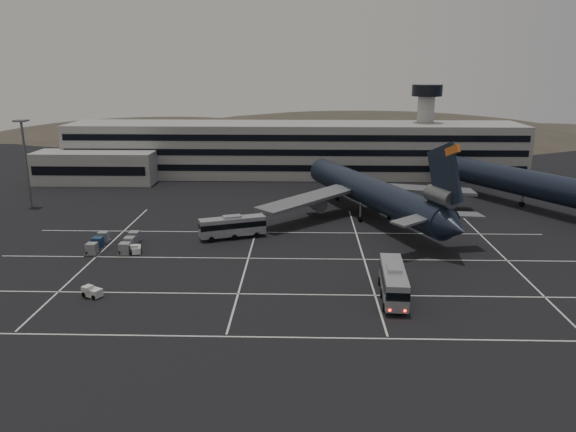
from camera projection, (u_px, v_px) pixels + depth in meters
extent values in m
plane|color=black|center=(286.00, 268.00, 83.38)|extent=(260.00, 260.00, 0.00)
cube|color=silver|center=(280.00, 337.00, 62.16)|extent=(90.00, 0.25, 0.01)
cube|color=silver|center=(284.00, 294.00, 73.73)|extent=(90.00, 0.25, 0.01)
cube|color=silver|center=(287.00, 259.00, 87.23)|extent=(90.00, 0.25, 0.01)
cube|color=silver|center=(289.00, 232.00, 100.74)|extent=(90.00, 0.25, 0.01)
cube|color=silver|center=(100.00, 253.00, 89.97)|extent=(0.25, 55.00, 0.01)
cube|color=silver|center=(250.00, 254.00, 89.32)|extent=(0.25, 55.00, 0.01)
cube|color=silver|center=(363.00, 255.00, 88.84)|extent=(0.25, 55.00, 0.01)
cube|color=silver|center=(503.00, 256.00, 88.25)|extent=(0.25, 55.00, 0.01)
cube|color=gray|center=(294.00, 149.00, 150.98)|extent=(120.00, 18.00, 14.00)
cube|color=black|center=(294.00, 168.00, 143.17)|extent=(118.00, 0.20, 1.60)
cube|color=black|center=(294.00, 153.00, 142.12)|extent=(118.00, 0.20, 1.60)
cube|color=black|center=(294.00, 138.00, 141.15)|extent=(118.00, 0.20, 1.60)
cube|color=gray|center=(96.00, 167.00, 141.54)|extent=(30.00, 10.00, 8.00)
cylinder|color=gray|center=(424.00, 134.00, 150.92)|extent=(4.40, 4.40, 22.00)
cylinder|color=black|center=(427.00, 90.00, 147.90)|extent=(8.00, 8.00, 3.00)
ellipsoid|color=#38332B|center=(164.00, 155.00, 251.71)|extent=(196.00, 140.00, 32.00)
ellipsoid|color=#38332B|center=(365.00, 163.00, 250.08)|extent=(252.00, 180.00, 44.00)
ellipsoid|color=#38332B|center=(548.00, 154.00, 246.75)|extent=(168.00, 120.00, 24.00)
cylinder|color=slate|center=(26.00, 165.00, 116.25)|extent=(0.50, 0.50, 18.00)
cube|color=slate|center=(21.00, 121.00, 113.86)|extent=(2.40, 2.40, 0.35)
cylinder|color=black|center=(371.00, 192.00, 109.00)|extent=(23.05, 46.64, 5.60)
cone|color=black|center=(318.00, 169.00, 132.72)|extent=(6.87, 6.26, 5.60)
cone|color=black|center=(455.00, 228.00, 85.01)|extent=(6.54, 6.52, 5.04)
cube|color=black|center=(444.00, 176.00, 86.23)|extent=(3.99, 8.98, 10.97)
cube|color=#C95E1A|center=(453.00, 150.00, 83.77)|extent=(1.71, 3.20, 2.24)
cylinder|color=#595B60|center=(441.00, 196.00, 87.55)|extent=(4.74, 6.57, 2.70)
cube|color=slate|center=(415.00, 220.00, 87.52)|extent=(8.02, 6.84, 0.87)
cube|color=slate|center=(460.00, 215.00, 90.33)|extent=(7.94, 4.44, 0.87)
cube|color=slate|center=(308.00, 199.00, 106.85)|extent=(19.68, 19.21, 1.75)
cylinder|color=#595B60|center=(316.00, 203.00, 111.01)|extent=(4.55, 6.11, 2.70)
cube|color=slate|center=(420.00, 189.00, 115.19)|extent=(22.02, 5.56, 1.75)
cylinder|color=#595B60|center=(399.00, 195.00, 117.35)|extent=(4.55, 6.11, 2.70)
cylinder|color=slate|center=(337.00, 191.00, 123.69)|extent=(0.44, 0.44, 3.00)
cylinder|color=black|center=(337.00, 198.00, 124.13)|extent=(0.87, 1.21, 1.10)
cylinder|color=slate|center=(360.00, 211.00, 106.91)|extent=(0.44, 0.44, 3.00)
cylinder|color=black|center=(360.00, 219.00, 107.34)|extent=(0.87, 1.21, 1.10)
cylinder|color=slate|center=(390.00, 208.00, 109.04)|extent=(0.44, 0.44, 3.00)
cylinder|color=black|center=(389.00, 216.00, 109.48)|extent=(0.87, 1.21, 1.10)
cylinder|color=black|center=(524.00, 183.00, 117.58)|extent=(29.00, 44.29, 5.60)
cone|color=black|center=(436.00, 164.00, 139.77)|extent=(7.10, 6.71, 5.60)
cylinder|color=slate|center=(523.00, 197.00, 118.37)|extent=(0.44, 0.44, 3.00)
cylinder|color=black|center=(522.00, 204.00, 118.80)|extent=(0.99, 1.20, 1.10)
cube|color=gray|center=(393.00, 281.00, 72.12)|extent=(3.61, 12.46, 3.35)
cube|color=black|center=(394.00, 278.00, 72.02)|extent=(3.67, 12.52, 1.06)
cube|color=gray|center=(394.00, 267.00, 71.63)|extent=(2.01, 3.47, 0.39)
cylinder|color=black|center=(384.00, 307.00, 68.57)|extent=(0.43, 1.09, 1.07)
cylinder|color=black|center=(407.00, 308.00, 68.32)|extent=(0.43, 1.09, 1.07)
cylinder|color=black|center=(382.00, 293.00, 72.71)|extent=(0.43, 1.09, 1.07)
cylinder|color=black|center=(404.00, 294.00, 72.45)|extent=(0.43, 1.09, 1.07)
cylinder|color=black|center=(380.00, 281.00, 76.84)|extent=(0.43, 1.09, 1.07)
cylinder|color=black|center=(400.00, 282.00, 76.59)|extent=(0.43, 1.09, 1.07)
cube|color=#FF0C05|center=(390.00, 310.00, 66.61)|extent=(0.28, 0.11, 0.25)
cube|color=#FF0C05|center=(405.00, 311.00, 66.45)|extent=(0.28, 0.11, 0.25)
cube|color=gray|center=(232.00, 226.00, 96.98)|extent=(11.57, 6.48, 3.11)
cube|color=black|center=(232.00, 224.00, 96.88)|extent=(11.65, 6.56, 0.98)
cube|color=gray|center=(232.00, 217.00, 96.53)|extent=(3.50, 2.66, 0.36)
cylinder|color=black|center=(257.00, 235.00, 97.50)|extent=(1.05, 0.66, 0.99)
cylinder|color=black|center=(253.00, 231.00, 99.86)|extent=(1.05, 0.66, 0.99)
cylinder|color=black|center=(234.00, 237.00, 96.23)|extent=(1.05, 0.66, 0.99)
cylinder|color=black|center=(231.00, 233.00, 98.59)|extent=(1.05, 0.66, 0.99)
cylinder|color=black|center=(212.00, 240.00, 94.96)|extent=(1.05, 0.66, 0.99)
cylinder|color=black|center=(208.00, 235.00, 97.32)|extent=(1.05, 0.66, 0.99)
cube|color=silver|center=(136.00, 249.00, 89.63)|extent=(1.89, 2.67, 0.99)
cube|color=silver|center=(136.00, 247.00, 88.94)|extent=(1.42, 1.26, 0.55)
cylinder|color=black|center=(133.00, 253.00, 88.75)|extent=(0.39, 0.66, 0.61)
cylinder|color=black|center=(140.00, 253.00, 89.02)|extent=(0.39, 0.66, 0.61)
cylinder|color=black|center=(133.00, 250.00, 90.40)|extent=(0.39, 0.66, 0.61)
cylinder|color=black|center=(141.00, 249.00, 90.67)|extent=(0.39, 0.66, 0.61)
cube|color=silver|center=(92.00, 292.00, 72.85)|extent=(2.86, 2.40, 1.03)
cube|color=silver|center=(95.00, 288.00, 72.39)|extent=(1.50, 1.59, 0.57)
cylinder|color=black|center=(94.00, 297.00, 71.96)|extent=(0.68, 0.52, 0.64)
cylinder|color=black|center=(101.00, 294.00, 73.01)|extent=(0.68, 0.52, 0.64)
cylinder|color=black|center=(84.00, 295.00, 72.84)|extent=(0.68, 0.52, 0.64)
cylinder|color=black|center=(92.00, 291.00, 73.89)|extent=(0.68, 0.52, 0.64)
cube|color=#2D2D30|center=(92.00, 254.00, 88.97)|extent=(2.08, 2.38, 0.19)
cylinder|color=black|center=(93.00, 254.00, 88.98)|extent=(0.10, 0.21, 0.21)
cube|color=#93959B|center=(92.00, 248.00, 88.73)|extent=(1.69, 1.69, 1.66)
cube|color=#2D2D30|center=(125.00, 253.00, 89.09)|extent=(2.08, 2.38, 0.19)
cylinder|color=black|center=(125.00, 254.00, 89.11)|extent=(0.10, 0.21, 0.21)
cube|color=#93959B|center=(125.00, 248.00, 88.85)|extent=(1.69, 1.69, 1.66)
cube|color=#2D2D30|center=(98.00, 248.00, 91.96)|extent=(2.08, 2.38, 0.19)
cylinder|color=black|center=(98.00, 248.00, 91.98)|extent=(0.10, 0.21, 0.21)
cube|color=navy|center=(98.00, 242.00, 91.72)|extent=(1.69, 1.69, 1.66)
cube|color=#2D2D30|center=(130.00, 247.00, 92.09)|extent=(2.08, 2.38, 0.19)
cylinder|color=black|center=(130.00, 248.00, 92.10)|extent=(0.10, 0.21, 0.21)
cube|color=#93959B|center=(130.00, 242.00, 91.85)|extent=(1.69, 1.69, 1.66)
cube|color=#2D2D30|center=(104.00, 242.00, 94.96)|extent=(2.08, 2.38, 0.19)
cylinder|color=black|center=(104.00, 242.00, 94.98)|extent=(0.10, 0.21, 0.21)
cube|color=#93959B|center=(103.00, 237.00, 94.72)|extent=(1.69, 1.69, 1.66)
cube|color=#2D2D30|center=(135.00, 242.00, 95.08)|extent=(2.08, 2.38, 0.19)
cylinder|color=black|center=(135.00, 242.00, 95.10)|extent=(0.10, 0.21, 0.21)
cube|color=#93959B|center=(134.00, 236.00, 94.84)|extent=(1.69, 1.69, 1.66)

